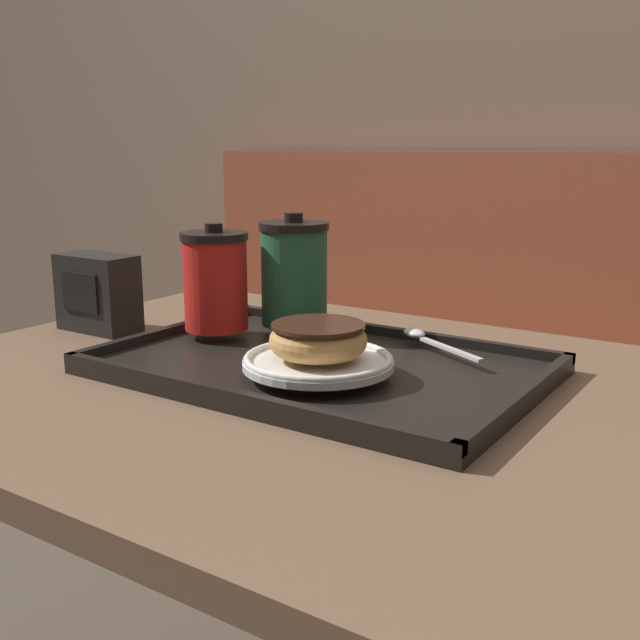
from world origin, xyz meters
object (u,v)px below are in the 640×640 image
donut_chocolate_glazed (318,339)px  napkin_dispenser (98,293)px  spoon (424,337)px  coffee_cup_front (215,280)px  coffee_cup_rear (294,273)px

donut_chocolate_glazed → napkin_dispenser: (-0.41, 0.05, -0.00)m
napkin_dispenser → spoon: bearing=14.6°
napkin_dispenser → donut_chocolate_glazed: bearing=-6.6°
donut_chocolate_glazed → spoon: (0.05, 0.17, -0.03)m
coffee_cup_front → spoon: bearing=19.7°
coffee_cup_front → coffee_cup_rear: bearing=48.6°
coffee_cup_front → spoon: 0.28m
spoon → napkin_dispenser: 0.47m
coffee_cup_front → napkin_dispenser: bearing=-172.5°
spoon → donut_chocolate_glazed: bearing=102.8°
coffee_cup_rear → napkin_dispenser: bearing=-158.7°
coffee_cup_rear → donut_chocolate_glazed: coffee_cup_rear is taller
spoon → napkin_dispenser: (-0.46, -0.12, 0.03)m
coffee_cup_front → napkin_dispenser: (-0.20, -0.03, -0.03)m
spoon → coffee_cup_rear: bearing=32.5°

